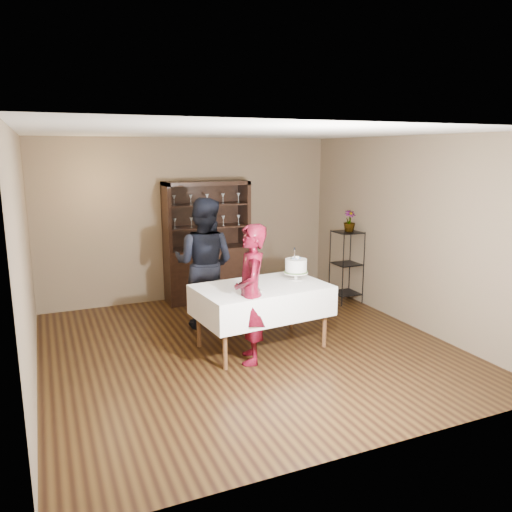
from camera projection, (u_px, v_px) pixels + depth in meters
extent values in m
plane|color=black|center=(247.00, 347.00, 6.44)|extent=(5.00, 5.00, 0.00)
plane|color=silver|center=(247.00, 132.00, 5.88)|extent=(5.00, 5.00, 0.00)
cube|color=brown|center=(191.00, 220.00, 8.40)|extent=(5.00, 0.02, 2.70)
cube|color=brown|center=(25.00, 262.00, 5.19)|extent=(0.02, 5.00, 2.70)
cube|color=brown|center=(408.00, 232.00, 7.13)|extent=(0.02, 5.00, 2.70)
cube|color=black|center=(208.00, 274.00, 8.44)|extent=(1.40, 0.48, 0.90)
cube|color=black|center=(202.00, 213.00, 8.43)|extent=(1.40, 0.03, 1.10)
cube|color=black|center=(206.00, 183.00, 8.12)|extent=(1.40, 0.48, 0.06)
cube|color=black|center=(207.00, 227.00, 8.27)|extent=(1.28, 0.42, 0.02)
cube|color=black|center=(206.00, 205.00, 8.19)|extent=(1.28, 0.42, 0.02)
cylinder|color=black|center=(343.00, 270.00, 8.02)|extent=(0.02, 0.02, 1.20)
cylinder|color=black|center=(364.00, 268.00, 8.18)|extent=(0.02, 0.02, 1.20)
cylinder|color=black|center=(330.00, 265.00, 8.38)|extent=(0.02, 0.02, 1.20)
cylinder|color=black|center=(350.00, 263.00, 8.54)|extent=(0.02, 0.02, 1.20)
cube|color=black|center=(345.00, 293.00, 8.37)|extent=(0.40, 0.40, 0.02)
cube|color=black|center=(347.00, 264.00, 8.27)|extent=(0.40, 0.40, 0.01)
cube|color=black|center=(348.00, 232.00, 8.16)|extent=(0.40, 0.40, 0.02)
cube|color=silver|center=(262.00, 300.00, 6.34)|extent=(1.72, 1.16, 0.38)
cylinder|color=#53351E|center=(225.00, 338.00, 5.71)|extent=(0.06, 0.06, 0.78)
cylinder|color=#53351E|center=(325.00, 318.00, 6.38)|extent=(0.06, 0.06, 0.78)
cylinder|color=#53351E|center=(199.00, 318.00, 6.39)|extent=(0.06, 0.06, 0.78)
cylinder|color=#53351E|center=(291.00, 302.00, 7.06)|extent=(0.06, 0.06, 0.78)
imported|color=#3D050F|center=(251.00, 294.00, 5.87)|extent=(0.57, 0.70, 1.67)
imported|color=black|center=(204.00, 263.00, 7.04)|extent=(1.15, 1.11, 1.86)
cylinder|color=white|center=(296.00, 279.00, 6.59)|extent=(0.18, 0.18, 0.01)
cylinder|color=white|center=(296.00, 276.00, 6.58)|extent=(0.04, 0.04, 0.09)
cylinder|color=white|center=(296.00, 273.00, 6.57)|extent=(0.32, 0.32, 0.01)
cylinder|color=#42622F|center=(296.00, 272.00, 6.57)|extent=(0.31, 0.31, 0.02)
cylinder|color=white|center=(296.00, 266.00, 6.55)|extent=(0.35, 0.35, 0.18)
sphere|color=#5C7EC7|center=(298.00, 258.00, 6.54)|extent=(0.02, 0.02, 0.02)
cube|color=silver|center=(294.00, 255.00, 6.49)|extent=(0.02, 0.02, 0.12)
cube|color=black|center=(294.00, 249.00, 6.47)|extent=(0.02, 0.02, 0.05)
cylinder|color=white|center=(254.00, 291.00, 6.05)|extent=(0.25, 0.25, 0.01)
cylinder|color=white|center=(245.00, 282.00, 6.43)|extent=(0.18, 0.18, 0.01)
imported|color=#42622F|center=(349.00, 221.00, 8.14)|extent=(0.20, 0.20, 0.35)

